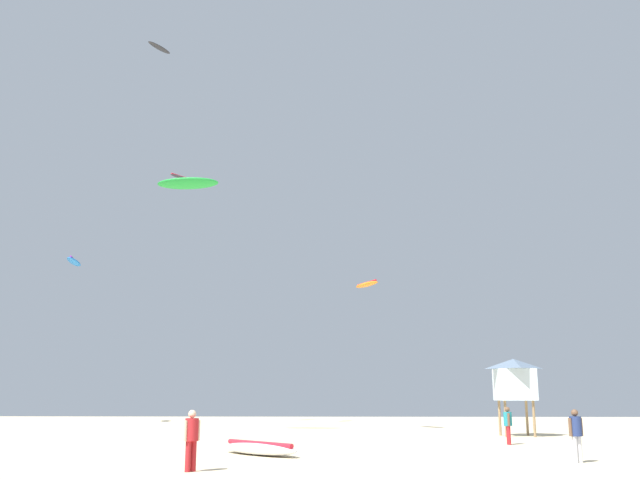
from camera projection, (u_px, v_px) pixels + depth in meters
person_foreground at (192, 435)px, 20.83m from camera, size 0.43×0.47×1.76m
person_midground at (576, 431)px, 23.54m from camera, size 0.53×0.39×1.73m
person_right at (508, 423)px, 32.01m from camera, size 0.38×0.55×1.66m
kite_grounded_near at (259, 448)px, 26.39m from camera, size 3.71×3.78×0.51m
lifeguard_tower at (514, 379)px, 38.86m from camera, size 2.30×2.30×4.15m
kite_aloft_0 at (159, 48)px, 52.27m from camera, size 1.63×2.26×0.31m
kite_aloft_1 at (182, 178)px, 57.67m from camera, size 1.95×2.28×0.41m
kite_aloft_2 at (367, 284)px, 46.48m from camera, size 1.89×2.73×0.34m
kite_aloft_3 at (188, 183)px, 43.25m from camera, size 3.90×1.41×0.75m
kite_aloft_4 at (74, 262)px, 56.79m from camera, size 1.66×3.54×0.58m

